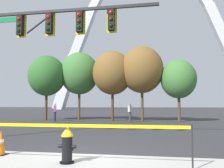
% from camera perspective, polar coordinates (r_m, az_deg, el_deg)
% --- Properties ---
extents(ground_plane, '(240.00, 240.00, 0.00)m').
position_cam_1_polar(ground_plane, '(7.44, -6.75, -16.24)').
color(ground_plane, '#333335').
extents(fire_hydrant, '(0.46, 0.48, 0.99)m').
position_cam_1_polar(fire_hydrant, '(6.48, -10.37, -13.71)').
color(fire_hydrant, black).
rests_on(fire_hydrant, ground).
extents(caution_tape_barrier, '(6.54, 0.08, 1.04)m').
position_cam_1_polar(caution_tape_barrier, '(6.40, -12.73, -11.40)').
color(caution_tape_barrier, '#232326').
rests_on(caution_tape_barrier, ground).
extents(traffic_cone_by_hydrant, '(0.36, 0.36, 0.73)m').
position_cam_1_polar(traffic_cone_by_hydrant, '(8.08, -24.50, -12.35)').
color(traffic_cone_by_hydrant, black).
rests_on(traffic_cone_by_hydrant, ground).
extents(traffic_signal_gantry, '(7.82, 0.44, 6.00)m').
position_cam_1_polar(traffic_signal_gantry, '(11.50, -16.42, 10.13)').
color(traffic_signal_gantry, '#232326').
rests_on(traffic_signal_gantry, ground).
extents(monument_arch, '(56.78, 2.98, 49.55)m').
position_cam_1_polar(monument_arch, '(73.15, 8.21, 11.37)').
color(monument_arch, silver).
rests_on(monument_arch, ground).
extents(tree_far_left, '(3.54, 3.54, 6.20)m').
position_cam_1_polar(tree_far_left, '(24.37, -14.93, 1.88)').
color(tree_far_left, '#473323').
rests_on(tree_far_left, ground).
extents(tree_left_mid, '(3.80, 3.80, 6.64)m').
position_cam_1_polar(tree_left_mid, '(24.46, -7.58, 2.46)').
color(tree_left_mid, brown).
rests_on(tree_left_mid, ground).
extents(tree_center_left, '(3.64, 3.64, 6.37)m').
position_cam_1_polar(tree_center_left, '(22.44, 0.12, 2.58)').
color(tree_center_left, '#473323').
rests_on(tree_center_left, ground).
extents(tree_center_right, '(3.83, 3.83, 6.70)m').
position_cam_1_polar(tree_center_right, '(22.11, 6.96, 3.33)').
color(tree_center_right, brown).
rests_on(tree_center_right, ground).
extents(tree_right_mid, '(3.08, 3.08, 5.39)m').
position_cam_1_polar(tree_right_mid, '(21.98, 15.22, 1.13)').
color(tree_right_mid, brown).
rests_on(tree_right_mid, ground).
extents(pedestrian_walking_left, '(0.30, 0.39, 1.59)m').
position_cam_1_polar(pedestrian_walking_left, '(22.18, -13.18, -6.38)').
color(pedestrian_walking_left, '#232847').
rests_on(pedestrian_walking_left, ground).
extents(pedestrian_standing_center, '(0.35, 0.39, 1.59)m').
position_cam_1_polar(pedestrian_standing_center, '(20.97, 4.21, -6.59)').
color(pedestrian_standing_center, '#38383D').
rests_on(pedestrian_standing_center, ground).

